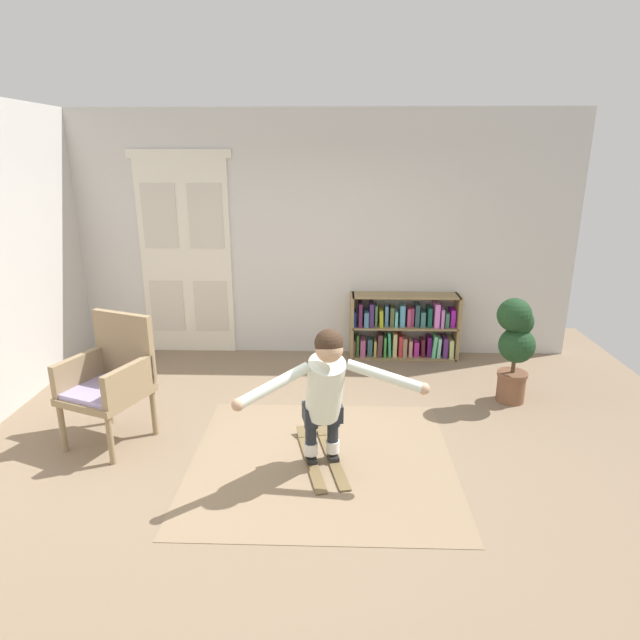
{
  "coord_description": "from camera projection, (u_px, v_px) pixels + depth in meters",
  "views": [
    {
      "loc": [
        0.17,
        -3.81,
        2.4
      ],
      "look_at": [
        0.03,
        0.51,
        1.05
      ],
      "focal_mm": 30.01,
      "sensor_mm": 36.0,
      "label": 1
    }
  ],
  "objects": [
    {
      "name": "rug",
      "position": [
        322.0,
        460.0,
        4.36
      ],
      "size": [
        2.13,
        1.99,
        0.01
      ],
      "primitive_type": "cube",
      "color": "#897257",
      "rests_on": "ground"
    },
    {
      "name": "person_skier",
      "position": [
        326.0,
        388.0,
        4.02
      ],
      "size": [
        1.41,
        0.75,
        1.14
      ],
      "color": "white",
      "rests_on": "skis_pair"
    },
    {
      "name": "wicker_chair",
      "position": [
        111.0,
        377.0,
        4.54
      ],
      "size": [
        0.78,
        0.78,
        1.1
      ],
      "color": "#907856",
      "rests_on": "ground"
    },
    {
      "name": "back_wall",
      "position": [
        323.0,
        236.0,
        6.41
      ],
      "size": [
        6.0,
        0.1,
        2.9
      ],
      "primitive_type": "cube",
      "color": "beige",
      "rests_on": "ground"
    },
    {
      "name": "double_door",
      "position": [
        186.0,
        255.0,
        6.47
      ],
      "size": [
        1.22,
        0.05,
        2.45
      ],
      "color": "silver",
      "rests_on": "ground"
    },
    {
      "name": "skis_pair",
      "position": [
        321.0,
        456.0,
        4.39
      ],
      "size": [
        0.47,
        0.97,
        0.07
      ],
      "color": "brown",
      "rests_on": "rug"
    },
    {
      "name": "ground_plane",
      "position": [
        314.0,
        461.0,
        4.36
      ],
      "size": [
        7.2,
        7.2,
        0.0
      ],
      "primitive_type": "plane",
      "color": "#7E6952"
    },
    {
      "name": "potted_plant",
      "position": [
        515.0,
        342.0,
        5.17
      ],
      "size": [
        0.39,
        0.42,
        1.1
      ],
      "color": "brown",
      "rests_on": "ground"
    },
    {
      "name": "bookshelf",
      "position": [
        404.0,
        329.0,
        6.5
      ],
      "size": [
        1.31,
        0.3,
        0.79
      ],
      "color": "olive",
      "rests_on": "ground"
    }
  ]
}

